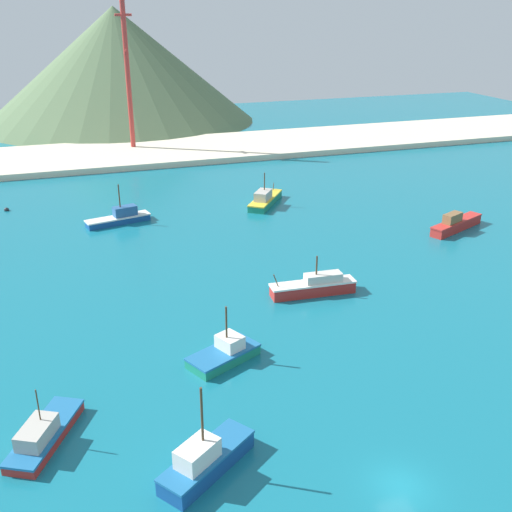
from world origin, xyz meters
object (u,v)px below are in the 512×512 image
fishing_boat_5 (43,434)px  buoy_1 (7,210)px  fishing_boat_6 (456,224)px  radio_tower (127,69)px  fishing_boat_0 (265,199)px  fishing_boat_7 (205,460)px  fishing_boat_3 (120,217)px  fishing_boat_2 (315,286)px  fishing_boat_8 (225,353)px

fishing_boat_5 → buoy_1: fishing_boat_5 is taller
fishing_boat_6 → radio_tower: size_ratio=0.31×
fishing_boat_0 → fishing_boat_7: bearing=-113.0°
fishing_boat_6 → fishing_boat_7: size_ratio=1.34×
fishing_boat_5 → radio_tower: size_ratio=0.25×
fishing_boat_7 → buoy_1: 69.26m
fishing_boat_7 → fishing_boat_6: bearing=38.2°
fishing_boat_0 → fishing_boat_5: size_ratio=1.18×
fishing_boat_3 → radio_tower: radio_tower is taller
radio_tower → fishing_boat_0: bearing=-71.6°
buoy_1 → radio_tower: radio_tower is taller
fishing_boat_2 → radio_tower: size_ratio=0.29×
buoy_1 → radio_tower: size_ratio=0.02×
fishing_boat_0 → fishing_boat_2: fishing_boat_0 is taller
fishing_boat_8 → fishing_boat_0: bearing=66.4°
buoy_1 → fishing_boat_0: bearing=-14.1°
fishing_boat_0 → fishing_boat_2: bearing=-99.4°
fishing_boat_8 → buoy_1: (-21.40, 53.69, -0.65)m
radio_tower → fishing_boat_3: bearing=-100.2°
radio_tower → fishing_boat_6: bearing=-60.2°
buoy_1 → fishing_boat_8: bearing=-68.3°
fishing_boat_7 → fishing_boat_5: bearing=147.6°
fishing_boat_2 → fishing_boat_7: size_ratio=1.26×
fishing_boat_2 → buoy_1: bearing=128.8°
fishing_boat_6 → radio_tower: (-37.85, 66.14, 16.83)m
fishing_boat_0 → fishing_boat_5: 61.36m
fishing_boat_6 → fishing_boat_7: 59.66m
fishing_boat_0 → buoy_1: bearing=165.9°
fishing_boat_3 → fishing_boat_8: 42.22m
fishing_boat_0 → fishing_boat_8: 47.52m
fishing_boat_6 → buoy_1: bearing=154.2°
radio_tower → buoy_1: bearing=-125.2°
fishing_boat_3 → radio_tower: bearing=79.8°
fishing_boat_2 → buoy_1: 55.73m
fishing_boat_2 → fishing_boat_3: size_ratio=1.01×
fishing_boat_2 → fishing_boat_3: bearing=120.0°
fishing_boat_5 → fishing_boat_7: (10.89, -6.91, 0.30)m
fishing_boat_6 → fishing_boat_0: bearing=138.1°
fishing_boat_5 → fishing_boat_8: bearing=22.7°
fishing_boat_3 → buoy_1: fishing_boat_3 is taller
fishing_boat_3 → fishing_boat_8: (4.72, -41.95, -0.10)m
fishing_boat_5 → buoy_1: (-5.27, 60.43, -0.64)m
fishing_boat_0 → buoy_1: (-40.46, 10.16, -0.79)m
fishing_boat_7 → fishing_boat_0: bearing=67.0°
fishing_boat_3 → fishing_boat_6: size_ratio=0.93×
fishing_boat_6 → fishing_boat_5: bearing=-152.6°
fishing_boat_6 → radio_tower: 78.04m
fishing_boat_8 → radio_tower: 91.05m
buoy_1 → radio_tower: (25.20, 35.68, 17.67)m
fishing_boat_2 → fishing_boat_0: bearing=80.6°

